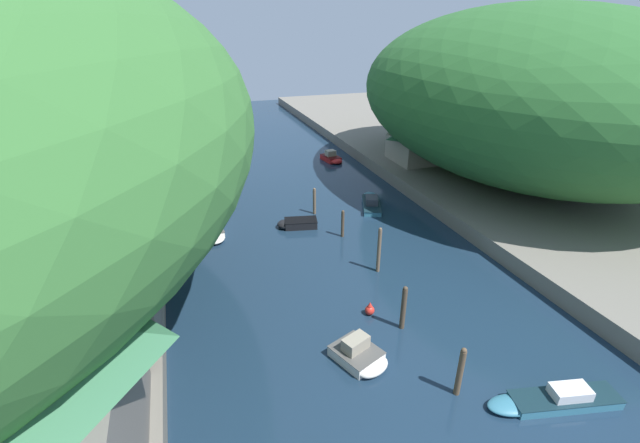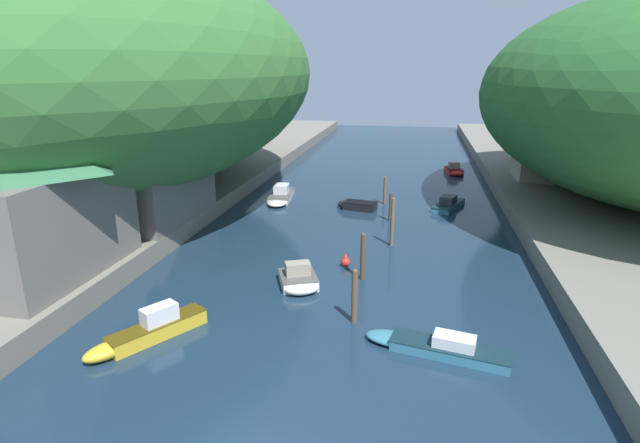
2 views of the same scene
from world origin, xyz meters
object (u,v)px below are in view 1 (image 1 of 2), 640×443
Objects in this scene: right_bank_cottage at (418,142)px; boat_white_cruiser at (552,400)px; waterfront_building at (4,413)px; boathouse_shed at (80,273)px; boat_yellow_tender at (296,224)px; boat_far_upstream at (209,227)px; boat_open_rowboat at (360,355)px; boat_red_skiff at (371,202)px; channel_buoy_near at (370,309)px; boat_cabin_cruiser at (332,158)px.

right_bank_cottage reaches higher than boat_white_cruiser.
waterfront_building is 45.09m from right_bank_cottage.
waterfront_building is at bearing -91.44° from boathouse_shed.
boat_yellow_tender is (-17.81, -10.12, -3.28)m from right_bank_cottage.
boat_white_cruiser is at bearing 113.23° from boat_far_upstream.
boat_open_rowboat is 21.47m from boat_red_skiff.
boat_red_skiff is 6.54× the size of channel_buoy_near.
boathouse_shed is at bearing -131.14° from boat_red_skiff.
waterfront_building is 2.90× the size of boat_open_rowboat.
channel_buoy_near is at bearing -12.66° from boathouse_shed.
boat_white_cruiser is 10.52m from channel_buoy_near.
boat_red_skiff is at bearing 44.26° from waterfront_building.
boat_far_upstream reaches higher than boat_red_skiff.
boat_yellow_tender is at bearing 33.20° from boathouse_shed.
right_bank_cottage is 1.62× the size of boat_cabin_cruiser.
right_bank_cottage is 11.18m from boat_cabin_cruiser.
boat_red_skiff is (23.24, 12.11, -3.73)m from boathouse_shed.
waterfront_building is 1.64× the size of boat_far_upstream.
boat_red_skiff reaches higher than channel_buoy_near.
channel_buoy_near is (15.91, -3.57, -3.72)m from boathouse_shed.
boathouse_shed is 3.00× the size of boat_open_rowboat.
boat_open_rowboat reaches higher than boat_red_skiff.
boat_cabin_cruiser is (-8.20, 6.89, -3.19)m from right_bank_cottage.
boat_cabin_cruiser is at bearing 139.96° from right_bank_cottage.
right_bank_cottage is 12.68m from boat_red_skiff.
waterfront_building reaches higher than boat_yellow_tender.
boathouse_shed reaches higher than right_bank_cottage.
waterfront_building is 0.97× the size of boathouse_shed.
waterfront_building is at bearing -114.40° from boat_red_skiff.
waterfront_building is 2.75× the size of boat_cabin_cruiser.
boathouse_shed reaches higher than boat_red_skiff.
boat_far_upstream is 1.68× the size of boat_cabin_cruiser.
boat_open_rowboat is (-18.99, -27.02, -3.19)m from right_bank_cottage.
channel_buoy_near is (2.18, 3.56, -0.07)m from boat_open_rowboat.
channel_buoy_near is at bearing 42.47° from boat_white_cruiser.
boat_cabin_cruiser reaches higher than boat_yellow_tender.
boat_red_skiff is at bearing 176.17° from boat_far_upstream.
boat_cabin_cruiser is 31.54m from channel_buoy_near.
boat_cabin_cruiser is 14.71m from boat_red_skiff.
boat_open_rowboat is 16.94m from boat_yellow_tender.
waterfront_building is at bearing 64.20° from boat_far_upstream.
waterfront_building reaches higher than boat_cabin_cruiser.
boat_white_cruiser is at bearing -73.29° from boat_red_skiff.
boat_open_rowboat is (-10.78, -33.91, 0.00)m from boat_cabin_cruiser.
boat_red_skiff reaches higher than boat_yellow_tender.
boat_red_skiff is (9.51, 19.25, -0.08)m from boat_open_rowboat.
waterfront_building is 1.57× the size of boat_white_cruiser.
boat_far_upstream is at bearing 89.04° from boat_yellow_tender.
boat_cabin_cruiser is at bearing 47.52° from boathouse_shed.
right_bank_cottage is 34.66m from boat_white_cruiser.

